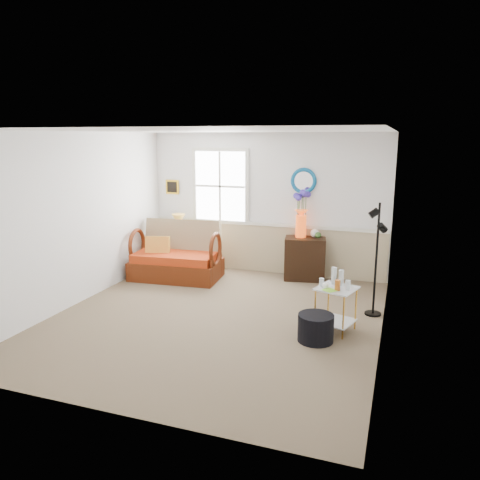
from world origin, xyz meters
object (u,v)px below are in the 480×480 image
(cabinet, at_px, (305,258))
(side_table, at_px, (335,309))
(loveseat, at_px, (176,251))
(ottoman, at_px, (316,328))
(lamp_stand, at_px, (179,252))
(floor_lamp, at_px, (376,260))

(cabinet, distance_m, side_table, 2.31)
(loveseat, relative_size, ottoman, 3.46)
(ottoman, bearing_deg, cabinet, 104.62)
(loveseat, distance_m, ottoman, 3.43)
(loveseat, height_order, cabinet, loveseat)
(side_table, distance_m, ottoman, 0.46)
(lamp_stand, bearing_deg, side_table, -32.51)
(lamp_stand, xyz_separation_m, side_table, (3.37, -2.15, 0.01))
(ottoman, bearing_deg, loveseat, 147.43)
(side_table, xyz_separation_m, floor_lamp, (0.44, 0.76, 0.52))
(loveseat, distance_m, cabinet, 2.33)
(lamp_stand, bearing_deg, floor_lamp, -20.02)
(lamp_stand, bearing_deg, ottoman, -38.73)
(cabinet, height_order, floor_lamp, floor_lamp)
(floor_lamp, height_order, ottoman, floor_lamp)
(lamp_stand, xyz_separation_m, cabinet, (2.51, 0.01, 0.09))
(loveseat, xyz_separation_m, lamp_stand, (-0.31, 0.72, -0.22))
(lamp_stand, height_order, side_table, side_table)
(side_table, relative_size, ottoman, 1.32)
(loveseat, bearing_deg, floor_lamp, -15.99)
(ottoman, bearing_deg, side_table, 65.56)
(cabinet, bearing_deg, lamp_stand, 169.69)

